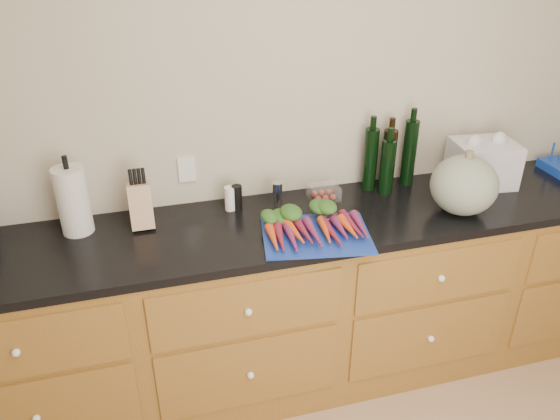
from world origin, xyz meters
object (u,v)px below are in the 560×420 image
object	(u,v)px
tomato_box	(324,192)
squash	(464,185)
paper_towel	(73,201)
cutting_board	(316,235)
carrots	(313,224)
knife_block	(141,205)

from	to	relation	value
tomato_box	squash	bearing A→B (deg)	-27.26
paper_towel	tomato_box	world-z (taller)	paper_towel
cutting_board	squash	bearing A→B (deg)	2.62
cutting_board	carrots	world-z (taller)	carrots
cutting_board	squash	distance (m)	0.74
carrots	tomato_box	world-z (taller)	carrots
cutting_board	knife_block	bearing A→B (deg)	157.45
cutting_board	paper_towel	xyz separation A→B (m)	(-1.00, 0.32, 0.15)
paper_towel	knife_block	xyz separation A→B (m)	(0.28, -0.02, -0.05)
squash	knife_block	bearing A→B (deg)	169.57
tomato_box	carrots	bearing A→B (deg)	-117.69
cutting_board	squash	size ratio (longest dim) A/B	1.50
carrots	knife_block	xyz separation A→B (m)	(-0.72, 0.26, 0.06)
cutting_board	carrots	distance (m)	0.05
cutting_board	squash	xyz separation A→B (m)	(0.73, 0.03, 0.13)
cutting_board	paper_towel	world-z (taller)	paper_towel
carrots	tomato_box	distance (m)	0.33
knife_block	tomato_box	distance (m)	0.88
knife_block	squash	bearing A→B (deg)	-10.43
paper_towel	cutting_board	bearing A→B (deg)	-17.73
cutting_board	tomato_box	xyz separation A→B (m)	(0.15, 0.33, 0.03)
cutting_board	tomato_box	distance (m)	0.36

